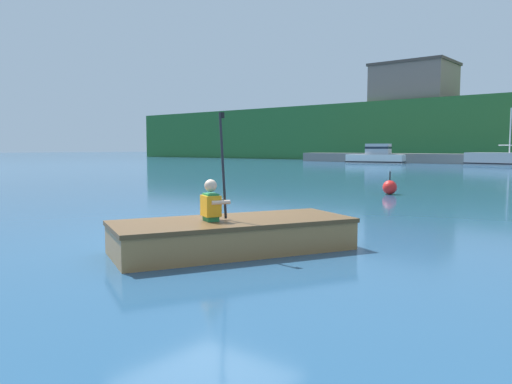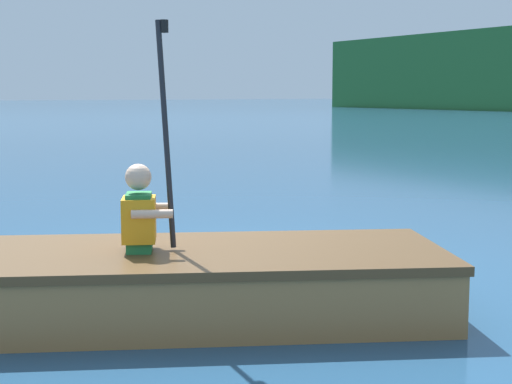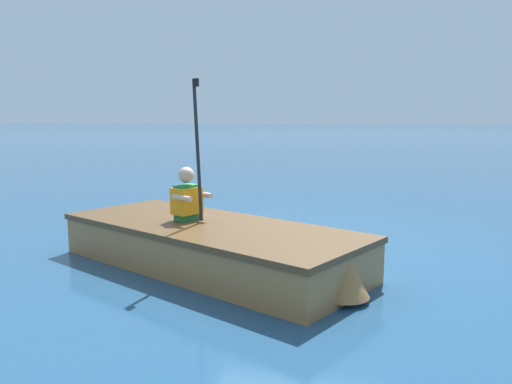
{
  "view_description": "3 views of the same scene",
  "coord_description": "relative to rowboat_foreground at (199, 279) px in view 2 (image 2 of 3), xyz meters",
  "views": [
    {
      "loc": [
        5.84,
        -5.75,
        1.44
      ],
      "look_at": [
        1.2,
        -0.15,
        0.8
      ],
      "focal_mm": 35.0,
      "sensor_mm": 36.0,
      "label": 1
    },
    {
      "loc": [
        5.73,
        -2.87,
        1.47
      ],
      "look_at": [
        1.2,
        -0.15,
        0.8
      ],
      "focal_mm": 55.0,
      "sensor_mm": 36.0,
      "label": 2
    },
    {
      "loc": [
        5.97,
        1.04,
        1.52
      ],
      "look_at": [
        1.2,
        -0.15,
        0.8
      ],
      "focal_mm": 35.0,
      "sensor_mm": 36.0,
      "label": 3
    }
  ],
  "objects": [
    {
      "name": "person_paddler",
      "position": [
        -0.16,
        -0.33,
        0.46
      ],
      "size": [
        0.43,
        0.43,
        1.48
      ],
      "color": "#267F3F",
      "rests_on": "rowboat_foreground"
    },
    {
      "name": "ground_plane",
      "position": [
        -1.23,
        0.6,
        -0.25
      ],
      "size": [
        300.0,
        300.0,
        0.0
      ],
      "primitive_type": "plane",
      "color": "navy"
    },
    {
      "name": "rowboat_foreground",
      "position": [
        0.0,
        0.0,
        0.0
      ],
      "size": [
        2.63,
        3.57,
        0.45
      ],
      "color": "#A3703D",
      "rests_on": "ground"
    }
  ]
}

